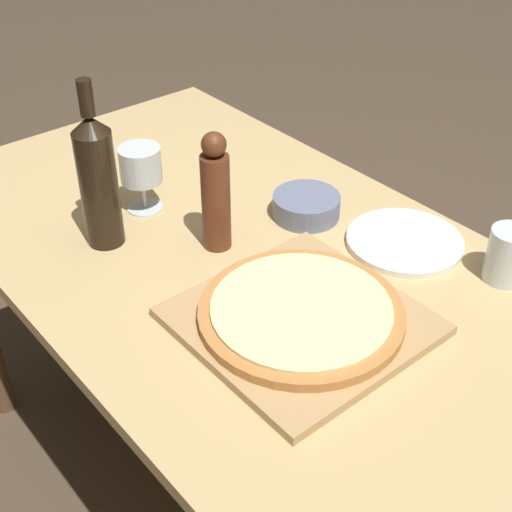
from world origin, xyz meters
TOP-DOWN VIEW (x-y plane):
  - dining_table at (0.00, 0.00)m, footprint 0.83×1.69m
  - cutting_board at (-0.06, -0.13)m, footprint 0.37×0.37m
  - pizza at (-0.06, -0.13)m, footprint 0.35×0.35m
  - wine_bottle at (-0.19, 0.31)m, footprint 0.07×0.07m
  - pepper_mill at (-0.02, 0.15)m, footprint 0.06×0.06m
  - wine_glass at (-0.06, 0.36)m, footprint 0.09×0.09m
  - small_bowl at (0.19, 0.12)m, footprint 0.14×0.14m
  - drinking_tumbler at (0.32, -0.28)m, footprint 0.08×0.08m
  - dinner_plate at (0.27, -0.09)m, footprint 0.23×0.23m

SIDE VIEW (x-z plane):
  - dining_table at x=0.00m, z-range 0.29..1.06m
  - dinner_plate at x=0.27m, z-range 0.77..0.78m
  - cutting_board at x=-0.06m, z-range 0.77..0.79m
  - small_bowl at x=0.19m, z-range 0.77..0.82m
  - pizza at x=-0.06m, z-range 0.79..0.81m
  - drinking_tumbler at x=0.32m, z-range 0.77..0.88m
  - wine_glass at x=-0.06m, z-range 0.80..0.94m
  - pepper_mill at x=-0.02m, z-range 0.76..1.01m
  - wine_bottle at x=-0.19m, z-range 0.74..1.08m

